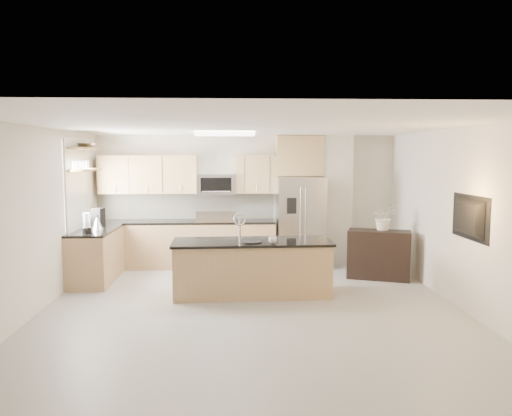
{
  "coord_description": "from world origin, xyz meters",
  "views": [
    {
      "loc": [
        -0.26,
        -6.86,
        2.19
      ],
      "look_at": [
        0.11,
        1.3,
        1.34
      ],
      "focal_mm": 35.0,
      "sensor_mm": 36.0,
      "label": 1
    }
  ],
  "objects_px": {
    "credenza": "(379,255)",
    "coffee_maker": "(98,218)",
    "television": "(464,217)",
    "island": "(252,267)",
    "blender": "(87,225)",
    "kettle": "(97,223)",
    "cup": "(273,240)",
    "flower_vase": "(384,211)",
    "microwave": "(216,184)",
    "refrigerator": "(300,222)",
    "range": "(217,243)",
    "platter": "(251,242)",
    "bowl": "(85,145)"
  },
  "relations": [
    {
      "from": "refrigerator",
      "to": "cup",
      "type": "xyz_separation_m",
      "value": [
        -0.73,
        -2.26,
        0.02
      ]
    },
    {
      "from": "range",
      "to": "microwave",
      "type": "distance_m",
      "value": 1.16
    },
    {
      "from": "microwave",
      "to": "coffee_maker",
      "type": "distance_m",
      "value": 2.35
    },
    {
      "from": "cup",
      "to": "blender",
      "type": "relative_size",
      "value": 0.38
    },
    {
      "from": "microwave",
      "to": "blender",
      "type": "height_order",
      "value": "microwave"
    },
    {
      "from": "island",
      "to": "flower_vase",
      "type": "distance_m",
      "value": 2.7
    },
    {
      "from": "island",
      "to": "blender",
      "type": "bearing_deg",
      "value": 168.01
    },
    {
      "from": "blender",
      "to": "kettle",
      "type": "xyz_separation_m",
      "value": [
        0.05,
        0.44,
        -0.04
      ]
    },
    {
      "from": "credenza",
      "to": "kettle",
      "type": "height_order",
      "value": "kettle"
    },
    {
      "from": "coffee_maker",
      "to": "flower_vase",
      "type": "relative_size",
      "value": 0.48
    },
    {
      "from": "range",
      "to": "bowl",
      "type": "xyz_separation_m",
      "value": [
        -2.25,
        -0.86,
        1.91
      ]
    },
    {
      "from": "island",
      "to": "coffee_maker",
      "type": "height_order",
      "value": "island"
    },
    {
      "from": "coffee_maker",
      "to": "flower_vase",
      "type": "xyz_separation_m",
      "value": [
        5.11,
        -0.29,
        0.14
      ]
    },
    {
      "from": "range",
      "to": "refrigerator",
      "type": "xyz_separation_m",
      "value": [
        1.66,
        -0.05,
        0.42
      ]
    },
    {
      "from": "microwave",
      "to": "platter",
      "type": "xyz_separation_m",
      "value": [
        0.6,
        -2.3,
        -0.76
      ]
    },
    {
      "from": "kettle",
      "to": "television",
      "type": "relative_size",
      "value": 0.23
    },
    {
      "from": "blender",
      "to": "coffee_maker",
      "type": "xyz_separation_m",
      "value": [
        -0.02,
        0.77,
        0.01
      ]
    },
    {
      "from": "flower_vase",
      "to": "television",
      "type": "distance_m",
      "value": 2.12
    },
    {
      "from": "television",
      "to": "island",
      "type": "bearing_deg",
      "value": 69.41
    },
    {
      "from": "credenza",
      "to": "platter",
      "type": "distance_m",
      "value": 2.6
    },
    {
      "from": "bowl",
      "to": "flower_vase",
      "type": "height_order",
      "value": "bowl"
    },
    {
      "from": "island",
      "to": "cup",
      "type": "relative_size",
      "value": 19.64
    },
    {
      "from": "kettle",
      "to": "bowl",
      "type": "bearing_deg",
      "value": 132.89
    },
    {
      "from": "bowl",
      "to": "television",
      "type": "height_order",
      "value": "bowl"
    },
    {
      "from": "refrigerator",
      "to": "kettle",
      "type": "distance_m",
      "value": 3.84
    },
    {
      "from": "blender",
      "to": "flower_vase",
      "type": "distance_m",
      "value": 5.12
    },
    {
      "from": "refrigerator",
      "to": "cup",
      "type": "height_order",
      "value": "refrigerator"
    },
    {
      "from": "microwave",
      "to": "kettle",
      "type": "bearing_deg",
      "value": -148.72
    },
    {
      "from": "coffee_maker",
      "to": "television",
      "type": "bearing_deg",
      "value": -22.66
    },
    {
      "from": "credenza",
      "to": "blender",
      "type": "bearing_deg",
      "value": -155.67
    },
    {
      "from": "microwave",
      "to": "blender",
      "type": "distance_m",
      "value": 2.72
    },
    {
      "from": "kettle",
      "to": "flower_vase",
      "type": "distance_m",
      "value": 5.05
    },
    {
      "from": "platter",
      "to": "television",
      "type": "height_order",
      "value": "television"
    },
    {
      "from": "cup",
      "to": "platter",
      "type": "relative_size",
      "value": 0.37
    },
    {
      "from": "island",
      "to": "bowl",
      "type": "height_order",
      "value": "bowl"
    },
    {
      "from": "credenza",
      "to": "coffee_maker",
      "type": "height_order",
      "value": "coffee_maker"
    },
    {
      "from": "cup",
      "to": "blender",
      "type": "xyz_separation_m",
      "value": [
        -3.01,
        0.76,
        0.16
      ]
    },
    {
      "from": "kettle",
      "to": "island",
      "type": "bearing_deg",
      "value": -19.34
    },
    {
      "from": "cup",
      "to": "flower_vase",
      "type": "height_order",
      "value": "flower_vase"
    },
    {
      "from": "blender",
      "to": "coffee_maker",
      "type": "bearing_deg",
      "value": 91.49
    },
    {
      "from": "microwave",
      "to": "kettle",
      "type": "xyz_separation_m",
      "value": [
        -2.02,
        -1.23,
        -0.6
      ]
    },
    {
      "from": "bowl",
      "to": "cup",
      "type": "bearing_deg",
      "value": -24.43
    },
    {
      "from": "cup",
      "to": "blender",
      "type": "height_order",
      "value": "blender"
    },
    {
      "from": "microwave",
      "to": "flower_vase",
      "type": "distance_m",
      "value": 3.27
    },
    {
      "from": "range",
      "to": "flower_vase",
      "type": "height_order",
      "value": "flower_vase"
    },
    {
      "from": "platter",
      "to": "kettle",
      "type": "height_order",
      "value": "kettle"
    },
    {
      "from": "range",
      "to": "island",
      "type": "height_order",
      "value": "island"
    },
    {
      "from": "refrigerator",
      "to": "credenza",
      "type": "bearing_deg",
      "value": -40.15
    },
    {
      "from": "credenza",
      "to": "flower_vase",
      "type": "relative_size",
      "value": 1.54
    },
    {
      "from": "range",
      "to": "kettle",
      "type": "xyz_separation_m",
      "value": [
        -2.02,
        -1.11,
        0.56
      ]
    }
  ]
}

